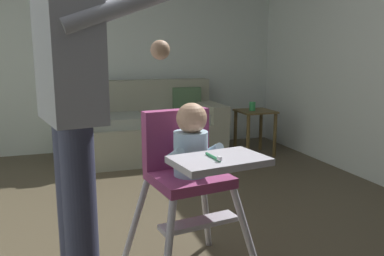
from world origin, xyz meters
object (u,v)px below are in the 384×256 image
at_px(high_chair, 189,161).
at_px(side_table, 255,122).
at_px(couch, 145,128).
at_px(sippy_cup, 252,106).
at_px(adult_standing, 72,109).

distance_m(high_chair, side_table, 2.73).
bearing_deg(couch, side_table, 76.44).
bearing_deg(couch, sippy_cup, 76.00).
xyz_separation_m(couch, side_table, (1.25, -0.30, 0.05)).
bearing_deg(high_chair, couch, 164.67).
distance_m(couch, high_chair, 2.58).
bearing_deg(adult_standing, couch, 60.54).
xyz_separation_m(adult_standing, sippy_cup, (2.04, 2.36, -0.38)).
relative_size(high_chair, adult_standing, 0.57).
bearing_deg(high_chair, side_table, 136.79).
distance_m(high_chair, sippy_cup, 2.70).
relative_size(couch, adult_standing, 1.03).
height_order(high_chair, adult_standing, adult_standing).
bearing_deg(couch, adult_standing, -17.38).
height_order(couch, side_table, couch).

